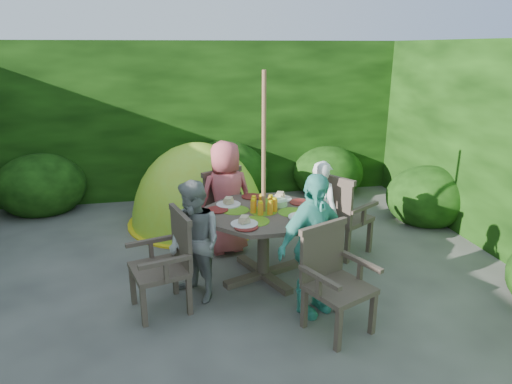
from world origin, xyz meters
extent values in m
plane|color=#45413D|center=(0.00, 0.00, 0.00)|extent=(60.00, 60.00, 0.00)
cube|color=black|center=(0.00, 4.00, 1.25)|extent=(9.00, 1.00, 2.50)
cylinder|color=#3F3229|center=(0.67, 0.59, 0.36)|extent=(0.13, 0.13, 0.72)
cube|color=#3F3229|center=(0.67, 0.59, 0.03)|extent=(0.92, 0.45, 0.06)
cube|color=#3F3229|center=(0.67, 0.59, 0.03)|extent=(0.45, 0.92, 0.06)
cylinder|color=#3F3229|center=(0.67, 0.59, 0.74)|extent=(1.71, 1.71, 0.04)
cylinder|color=#5C9D1A|center=(0.52, 0.33, 0.76)|extent=(0.30, 0.30, 0.00)
cylinder|color=#5C9D1A|center=(0.96, 0.50, 0.76)|extent=(0.30, 0.30, 0.00)
cylinder|color=#5C9D1A|center=(0.38, 0.68, 0.76)|extent=(0.30, 0.30, 0.00)
cylinder|color=#5C9D1A|center=(0.81, 0.85, 0.76)|extent=(0.30, 0.30, 0.00)
cylinder|color=#5C9D1A|center=(0.67, 0.59, 0.76)|extent=(0.30, 0.30, 0.00)
cylinder|color=white|center=(0.93, 0.92, 0.77)|extent=(0.26, 0.26, 0.01)
cylinder|color=white|center=(0.34, 0.85, 0.77)|extent=(0.26, 0.26, 0.01)
cylinder|color=white|center=(0.41, 0.26, 0.77)|extent=(0.26, 0.26, 0.01)
cylinder|color=white|center=(1.00, 0.33, 0.77)|extent=(0.26, 0.26, 0.01)
cylinder|color=red|center=(1.12, 0.77, 0.77)|extent=(0.23, 0.23, 0.01)
cylinder|color=red|center=(0.64, 1.08, 0.77)|extent=(0.23, 0.23, 0.01)
cylinder|color=red|center=(0.20, 0.71, 0.77)|extent=(0.23, 0.23, 0.01)
cylinder|color=red|center=(0.41, 0.18, 0.77)|extent=(0.23, 0.23, 0.01)
cylinder|color=red|center=(0.98, 0.21, 0.77)|extent=(0.23, 0.23, 0.01)
cylinder|color=#5BB445|center=(0.87, 0.72, 0.80)|extent=(0.19, 0.19, 0.06)
cylinder|color=brown|center=(0.67, 0.59, 1.10)|extent=(0.06, 0.06, 2.20)
cube|color=#3F3229|center=(1.76, 1.03, 0.44)|extent=(0.71, 0.72, 0.05)
cube|color=#3F3229|center=(2.07, 0.95, 0.21)|extent=(0.07, 0.07, 0.43)
cube|color=#3F3229|center=(1.84, 1.34, 0.21)|extent=(0.07, 0.07, 0.43)
cube|color=#3F3229|center=(1.69, 0.72, 0.21)|extent=(0.07, 0.07, 0.43)
cube|color=#3F3229|center=(1.46, 1.10, 0.21)|extent=(0.07, 0.07, 0.43)
cube|color=#3F3229|center=(1.56, 0.90, 0.72)|extent=(0.31, 0.47, 0.51)
cube|color=#3F3229|center=(1.90, 0.80, 0.64)|extent=(0.46, 0.31, 0.04)
cube|color=#3F3229|center=(1.63, 1.25, 0.64)|extent=(0.46, 0.31, 0.04)
cube|color=#3F3229|center=(-0.43, 0.15, 0.42)|extent=(0.60, 0.62, 0.05)
cube|color=#3F3229|center=(-0.69, 0.30, 0.20)|extent=(0.06, 0.06, 0.41)
cube|color=#3F3229|center=(-0.57, -0.11, 0.20)|extent=(0.06, 0.06, 0.41)
cube|color=#3F3229|center=(-0.28, 0.41, 0.20)|extent=(0.06, 0.06, 0.41)
cube|color=#3F3229|center=(-0.16, 0.00, 0.20)|extent=(0.06, 0.06, 0.41)
cube|color=#3F3229|center=(-0.20, 0.21, 0.68)|extent=(0.18, 0.49, 0.48)
cube|color=#3F3229|center=(-0.49, 0.39, 0.61)|extent=(0.48, 0.18, 0.04)
cube|color=#3F3229|center=(-0.36, -0.09, 0.61)|extent=(0.48, 0.18, 0.04)
cube|color=#3F3229|center=(0.23, 1.68, 0.44)|extent=(0.71, 0.70, 0.05)
cube|color=#3F3229|center=(0.32, 1.99, 0.21)|extent=(0.07, 0.07, 0.43)
cube|color=#3F3229|center=(-0.07, 1.77, 0.21)|extent=(0.07, 0.07, 0.43)
cube|color=#3F3229|center=(0.53, 1.59, 0.21)|extent=(0.07, 0.07, 0.43)
cube|color=#3F3229|center=(0.14, 1.38, 0.21)|extent=(0.07, 0.07, 0.43)
cube|color=#3F3229|center=(0.35, 1.47, 0.71)|extent=(0.48, 0.29, 0.51)
cube|color=#3F3229|center=(0.46, 1.81, 0.64)|extent=(0.29, 0.47, 0.04)
cube|color=#3F3229|center=(0.00, 1.56, 0.64)|extent=(0.29, 0.47, 0.04)
cube|color=#3F3229|center=(1.11, -0.51, 0.41)|extent=(0.65, 0.64, 0.05)
cube|color=#3F3229|center=(1.00, -0.78, 0.20)|extent=(0.06, 0.06, 0.40)
cube|color=#3F3229|center=(1.39, -0.61, 0.20)|extent=(0.06, 0.06, 0.40)
cube|color=#3F3229|center=(0.83, -0.40, 0.20)|extent=(0.06, 0.06, 0.40)
cube|color=#3F3229|center=(1.21, -0.23, 0.20)|extent=(0.06, 0.06, 0.40)
cube|color=#3F3229|center=(1.01, -0.30, 0.67)|extent=(0.47, 0.24, 0.48)
cube|color=#3F3229|center=(0.88, -0.61, 0.60)|extent=(0.24, 0.46, 0.04)
cube|color=#3F3229|center=(1.34, -0.40, 0.60)|extent=(0.24, 0.46, 0.04)
imported|color=white|center=(1.41, 0.89, 0.60)|extent=(0.48, 0.52, 1.20)
imported|color=gray|center=(-0.07, 0.29, 0.61)|extent=(0.71, 0.74, 1.21)
imported|color=#D1565C|center=(0.37, 1.33, 0.69)|extent=(0.76, 0.59, 1.38)
imported|color=#52C0AB|center=(0.97, -0.15, 0.68)|extent=(0.86, 0.65, 1.36)
ellipsoid|color=#B2D529|center=(0.11, 2.40, 0.00)|extent=(2.05, 2.05, 2.29)
ellipsoid|color=black|center=(0.17, 1.76, 0.00)|extent=(0.67, 0.40, 0.79)
cylinder|color=yellow|center=(0.11, 2.40, 0.01)|extent=(2.00, 2.00, 0.03)
camera|label=1|loc=(-0.29, -3.80, 2.41)|focal=32.00mm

